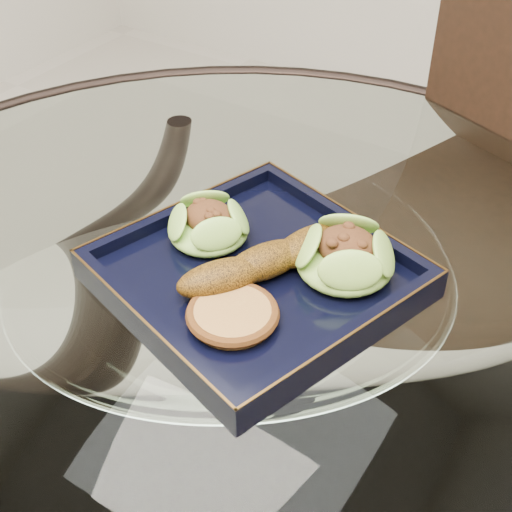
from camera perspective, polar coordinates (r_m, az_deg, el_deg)
The scene contains 7 objects.
dining_table at distance 0.84m, azimuth -1.73°, elevation -11.96°, with size 1.13×1.13×0.77m.
dining_chair at distance 1.07m, azimuth 15.64°, elevation -3.44°, with size 0.56×0.56×0.99m.
navy_plate at distance 0.73m, azimuth -0.00°, elevation -1.84°, with size 0.27×0.27×0.02m, color black.
lettuce_wrap_left at distance 0.76m, azimuth -3.83°, elevation 2.32°, with size 0.09×0.09×0.03m, color #699F2E.
lettuce_wrap_right at distance 0.72m, azimuth 7.13°, elevation -0.22°, with size 0.10×0.10×0.04m, color #6EA22F.
roasted_plantain at distance 0.71m, azimuth 0.79°, elevation -0.41°, with size 0.18×0.04×0.03m, color #653D0A.
crumb_patty at distance 0.66m, azimuth -1.88°, elevation -4.77°, with size 0.08×0.08×0.01m, color #A97B38.
Camera 1 is at (0.31, -0.43, 1.25)m, focal length 50.00 mm.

